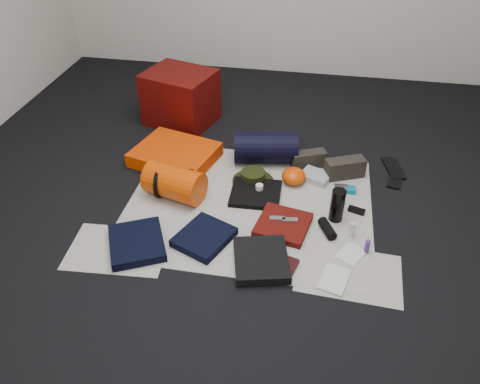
% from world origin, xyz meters
% --- Properties ---
extents(floor, '(4.50, 4.50, 0.02)m').
position_xyz_m(floor, '(0.00, 0.00, -0.01)').
color(floor, black).
rests_on(floor, ground).
extents(newspaper_mat, '(1.60, 1.30, 0.01)m').
position_xyz_m(newspaper_mat, '(0.00, 0.00, 0.00)').
color(newspaper_mat, beige).
rests_on(newspaper_mat, floor).
extents(newspaper_sheet_front_left, '(0.61, 0.44, 0.00)m').
position_xyz_m(newspaper_sheet_front_left, '(-0.70, -0.55, 0.00)').
color(newspaper_sheet_front_left, beige).
rests_on(newspaper_sheet_front_left, floor).
extents(newspaper_sheet_front_right, '(0.60, 0.43, 0.00)m').
position_xyz_m(newspaper_sheet_front_right, '(0.65, -0.50, 0.00)').
color(newspaper_sheet_front_right, beige).
rests_on(newspaper_sheet_front_right, floor).
extents(red_cabinet, '(0.63, 0.57, 0.44)m').
position_xyz_m(red_cabinet, '(-0.75, 1.03, 0.22)').
color(red_cabinet, '#520806').
rests_on(red_cabinet, floor).
extents(sleeping_pad, '(0.67, 0.60, 0.10)m').
position_xyz_m(sleeping_pad, '(-0.63, 0.42, 0.06)').
color(sleeping_pad, '#E53D02').
rests_on(sleeping_pad, newspaper_mat).
extents(stuff_sack, '(0.44, 0.33, 0.23)m').
position_xyz_m(stuff_sack, '(-0.51, 0.00, 0.12)').
color(stuff_sack, '#CD3C03').
rests_on(stuff_sack, newspaper_mat).
extents(sack_strap_left, '(0.02, 0.22, 0.22)m').
position_xyz_m(sack_strap_left, '(-0.61, 0.00, 0.11)').
color(sack_strap_left, black).
rests_on(sack_strap_left, newspaper_mat).
extents(sack_strap_right, '(0.03, 0.22, 0.22)m').
position_xyz_m(sack_strap_right, '(-0.41, 0.00, 0.11)').
color(sack_strap_right, black).
rests_on(sack_strap_right, newspaper_mat).
extents(navy_duffel, '(0.50, 0.32, 0.24)m').
position_xyz_m(navy_duffel, '(0.03, 0.54, 0.13)').
color(navy_duffel, black).
rests_on(navy_duffel, newspaper_mat).
extents(boonie_brim, '(0.36, 0.36, 0.01)m').
position_xyz_m(boonie_brim, '(-0.02, 0.26, 0.01)').
color(boonie_brim, black).
rests_on(boonie_brim, newspaper_mat).
extents(boonie_crown, '(0.17, 0.17, 0.08)m').
position_xyz_m(boonie_crown, '(-0.02, 0.26, 0.05)').
color(boonie_crown, black).
rests_on(boonie_crown, boonie_brim).
extents(hiking_boot_left, '(0.26, 0.18, 0.12)m').
position_xyz_m(hiking_boot_left, '(0.36, 0.52, 0.07)').
color(hiking_boot_left, '#2B2822').
rests_on(hiking_boot_left, newspaper_mat).
extents(hiking_boot_right, '(0.30, 0.21, 0.14)m').
position_xyz_m(hiking_boot_right, '(0.62, 0.44, 0.08)').
color(hiking_boot_right, '#2B2822').
rests_on(hiking_boot_right, newspaper_mat).
extents(flip_flop_left, '(0.13, 0.25, 0.01)m').
position_xyz_m(flip_flop_left, '(0.98, 0.47, 0.01)').
color(flip_flop_left, black).
rests_on(flip_flop_left, floor).
extents(flip_flop_right, '(0.16, 0.30, 0.02)m').
position_xyz_m(flip_flop_right, '(0.98, 0.60, 0.01)').
color(flip_flop_right, black).
rests_on(flip_flop_right, floor).
extents(trousers_navy_a, '(0.43, 0.46, 0.06)m').
position_xyz_m(trousers_navy_a, '(-0.59, -0.51, 0.03)').
color(trousers_navy_a, black).
rests_on(trousers_navy_a, newspaper_mat).
extents(trousers_navy_b, '(0.39, 0.41, 0.05)m').
position_xyz_m(trousers_navy_b, '(-0.21, -0.39, 0.03)').
color(trousers_navy_b, black).
rests_on(trousers_navy_b, newspaper_mat).
extents(trousers_charcoal, '(0.37, 0.41, 0.05)m').
position_xyz_m(trousers_charcoal, '(0.15, -0.52, 0.03)').
color(trousers_charcoal, black).
rests_on(trousers_charcoal, newspaper_mat).
extents(black_tshirt, '(0.34, 0.32, 0.03)m').
position_xyz_m(black_tshirt, '(0.03, 0.11, 0.02)').
color(black_tshirt, black).
rests_on(black_tshirt, newspaper_mat).
extents(red_shirt, '(0.37, 0.37, 0.04)m').
position_xyz_m(red_shirt, '(0.24, -0.18, 0.03)').
color(red_shirt, '#4C0C08').
rests_on(red_shirt, newspaper_mat).
extents(orange_stuff_sack, '(0.22, 0.22, 0.11)m').
position_xyz_m(orange_stuff_sack, '(0.27, 0.30, 0.06)').
color(orange_stuff_sack, '#CD3C03').
rests_on(orange_stuff_sack, newspaper_mat).
extents(first_aid_pouch, '(0.24, 0.21, 0.05)m').
position_xyz_m(first_aid_pouch, '(0.42, 0.37, 0.03)').
color(first_aid_pouch, '#9CA49C').
rests_on(first_aid_pouch, newspaper_mat).
extents(water_bottle, '(0.12, 0.12, 0.22)m').
position_xyz_m(water_bottle, '(0.56, -0.05, 0.12)').
color(water_bottle, black).
rests_on(water_bottle, newspaper_mat).
extents(speaker, '(0.12, 0.17, 0.06)m').
position_xyz_m(speaker, '(0.52, -0.18, 0.04)').
color(speaker, black).
rests_on(speaker, newspaper_mat).
extents(compact_camera, '(0.10, 0.06, 0.04)m').
position_xyz_m(compact_camera, '(0.60, 0.27, 0.02)').
color(compact_camera, '#B9B9BE').
rests_on(compact_camera, newspaper_mat).
extents(cyan_case, '(0.10, 0.07, 0.03)m').
position_xyz_m(cyan_case, '(0.64, 0.26, 0.02)').
color(cyan_case, '#0F6493').
rests_on(cyan_case, newspaper_mat).
extents(toiletry_purple, '(0.04, 0.04, 0.09)m').
position_xyz_m(toiletry_purple, '(0.75, -0.32, 0.05)').
color(toiletry_purple, '#4A267A').
rests_on(toiletry_purple, newspaper_mat).
extents(toiletry_clear, '(0.03, 0.03, 0.10)m').
position_xyz_m(toiletry_clear, '(0.66, -0.19, 0.05)').
color(toiletry_clear, beige).
rests_on(toiletry_clear, newspaper_mat).
extents(paperback_book, '(0.17, 0.21, 0.03)m').
position_xyz_m(paperback_book, '(0.29, -0.55, 0.02)').
color(paperback_book, black).
rests_on(paperback_book, newspaper_mat).
extents(map_booklet, '(0.19, 0.23, 0.01)m').
position_xyz_m(map_booklet, '(0.57, -0.57, 0.01)').
color(map_booklet, silver).
rests_on(map_booklet, newspaper_mat).
extents(map_printout, '(0.19, 0.21, 0.01)m').
position_xyz_m(map_printout, '(0.66, -0.35, 0.01)').
color(map_printout, silver).
rests_on(map_printout, newspaper_mat).
extents(sunglasses, '(0.12, 0.07, 0.03)m').
position_xyz_m(sunglasses, '(0.70, 0.05, 0.02)').
color(sunglasses, black).
rests_on(sunglasses, newspaper_mat).
extents(key_cluster, '(0.06, 0.06, 0.01)m').
position_xyz_m(key_cluster, '(-0.60, -0.57, 0.01)').
color(key_cluster, '#B9B9BE').
rests_on(key_cluster, newspaper_mat).
extents(tape_roll, '(0.05, 0.05, 0.04)m').
position_xyz_m(tape_roll, '(0.05, 0.14, 0.06)').
color(tape_roll, silver).
rests_on(tape_roll, black_tshirt).
extents(energy_bar_a, '(0.10, 0.05, 0.01)m').
position_xyz_m(energy_bar_a, '(0.20, -0.16, 0.05)').
color(energy_bar_a, '#B9B9BE').
rests_on(energy_bar_a, red_shirt).
extents(energy_bar_b, '(0.10, 0.05, 0.01)m').
position_xyz_m(energy_bar_b, '(0.28, -0.16, 0.05)').
color(energy_bar_b, '#B9B9BE').
rests_on(energy_bar_b, red_shirt).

